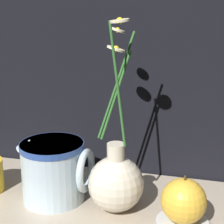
# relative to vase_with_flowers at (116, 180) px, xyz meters

# --- Properties ---
(ground_plane) EXTENTS (6.00, 6.00, 0.00)m
(ground_plane) POSITION_rel_vase_with_flowers_xyz_m (-0.01, 0.01, -0.07)
(ground_plane) COLOR black
(shelf) EXTENTS (0.76, 0.33, 0.01)m
(shelf) POSITION_rel_vase_with_flowers_xyz_m (-0.01, 0.01, -0.07)
(shelf) COLOR tan
(shelf) RESTS_ON ground_plane
(vase_with_flowers) EXTENTS (0.11, 0.14, 0.37)m
(vase_with_flowers) POSITION_rel_vase_with_flowers_xyz_m (0.00, 0.00, 0.00)
(vase_with_flowers) COLOR beige
(vase_with_flowers) RESTS_ON shelf
(ceramic_pitcher) EXTENTS (0.16, 0.13, 0.14)m
(ceramic_pitcher) POSITION_rel_vase_with_flowers_xyz_m (-0.13, 0.00, 0.01)
(ceramic_pitcher) COLOR silver
(ceramic_pitcher) RESTS_ON shelf
(saucer_plate) EXTENTS (0.10, 0.10, 0.01)m
(saucer_plate) POSITION_rel_vase_with_flowers_xyz_m (0.13, -0.03, -0.06)
(saucer_plate) COLOR silver
(saucer_plate) RESTS_ON shelf
(orange_fruit) EXTENTS (0.08, 0.08, 0.09)m
(orange_fruit) POSITION_rel_vase_with_flowers_xyz_m (0.13, -0.03, -0.01)
(orange_fruit) COLOR gold
(orange_fruit) RESTS_ON saucer_plate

